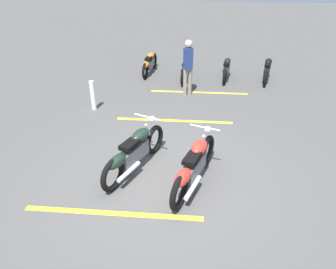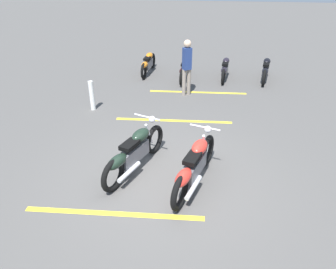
% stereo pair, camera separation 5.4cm
% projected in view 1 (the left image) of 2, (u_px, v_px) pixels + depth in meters
% --- Properties ---
extents(ground_plane, '(60.00, 60.00, 0.00)m').
position_uv_depth(ground_plane, '(163.00, 179.00, 6.61)').
color(ground_plane, '#514F4C').
extents(motorcycle_bright_foreground, '(2.16, 0.83, 1.04)m').
position_uv_depth(motorcycle_bright_foreground, '(194.00, 166.00, 6.21)').
color(motorcycle_bright_foreground, black).
rests_on(motorcycle_bright_foreground, ground).
extents(motorcycle_dark_foreground, '(2.12, 0.93, 1.04)m').
position_uv_depth(motorcycle_dark_foreground, '(134.00, 152.00, 6.64)').
color(motorcycle_dark_foreground, black).
rests_on(motorcycle_dark_foreground, ground).
extents(motorcycle_row_far_left, '(1.95, 0.50, 0.74)m').
position_uv_depth(motorcycle_row_far_left, '(267.00, 70.00, 11.60)').
color(motorcycle_row_far_left, black).
rests_on(motorcycle_row_far_left, ground).
extents(motorcycle_row_left, '(1.89, 0.36, 0.71)m').
position_uv_depth(motorcycle_row_left, '(226.00, 69.00, 11.76)').
color(motorcycle_row_left, black).
rests_on(motorcycle_row_left, ground).
extents(motorcycle_row_center, '(1.97, 0.32, 0.74)m').
position_uv_depth(motorcycle_row_center, '(186.00, 69.00, 11.67)').
color(motorcycle_row_center, black).
rests_on(motorcycle_row_center, ground).
extents(motorcycle_row_right, '(1.96, 0.32, 0.74)m').
position_uv_depth(motorcycle_row_right, '(149.00, 63.00, 12.31)').
color(motorcycle_row_right, black).
rests_on(motorcycle_row_right, ground).
extents(bystander_near_row, '(0.30, 0.31, 1.77)m').
position_uv_depth(bystander_near_row, '(188.00, 65.00, 10.13)').
color(bystander_near_row, gray).
rests_on(bystander_near_row, ground).
extents(bollard_post, '(0.14, 0.14, 0.87)m').
position_uv_depth(bollard_post, '(93.00, 95.00, 9.39)').
color(bollard_post, white).
rests_on(bollard_post, ground).
extents(parking_stripe_near, '(0.27, 3.20, 0.01)m').
position_uv_depth(parking_stripe_near, '(113.00, 213.00, 5.72)').
color(parking_stripe_near, yellow).
rests_on(parking_stripe_near, ground).
extents(parking_stripe_mid, '(0.27, 3.20, 0.01)m').
position_uv_depth(parking_stripe_mid, '(174.00, 121.00, 8.93)').
color(parking_stripe_mid, yellow).
rests_on(parking_stripe_mid, ground).
extents(parking_stripe_far, '(0.27, 3.20, 0.01)m').
position_uv_depth(parking_stripe_far, '(199.00, 92.00, 10.77)').
color(parking_stripe_far, yellow).
rests_on(parking_stripe_far, ground).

